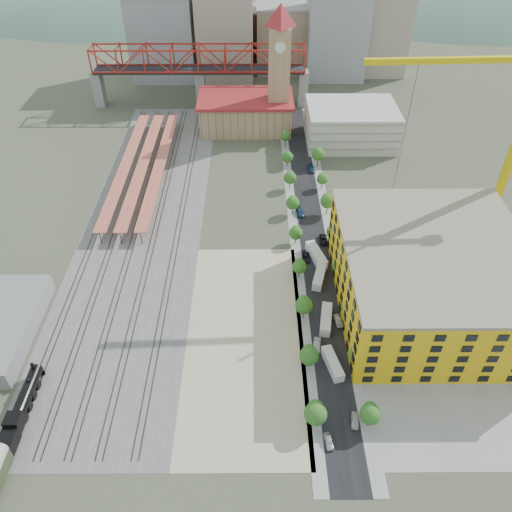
{
  "coord_description": "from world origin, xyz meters",
  "views": [
    {
      "loc": [
        -1.73,
        -110.66,
        92.92
      ],
      "look_at": [
        -1.24,
        -12.69,
        10.0
      ],
      "focal_mm": 35.0,
      "sensor_mm": 36.0,
      "label": 1
    }
  ],
  "objects_px": {
    "clock_tower": "(279,59)",
    "construction_building": "(431,276)",
    "site_trailer_c": "(319,276)",
    "site_trailer_d": "(316,255)",
    "tower_crane": "(510,119)",
    "site_trailer_b": "(326,319)",
    "locomotive": "(21,409)",
    "car_0": "(329,441)",
    "site_trailer_a": "(333,364)"
  },
  "relations": [
    {
      "from": "clock_tower",
      "to": "construction_building",
      "type": "relative_size",
      "value": 1.03
    },
    {
      "from": "tower_crane",
      "to": "site_trailer_c",
      "type": "relative_size",
      "value": 6.59
    },
    {
      "from": "site_trailer_c",
      "to": "site_trailer_a",
      "type": "bearing_deg",
      "value": -74.6
    },
    {
      "from": "site_trailer_b",
      "to": "construction_building",
      "type": "bearing_deg",
      "value": 24.17
    },
    {
      "from": "locomotive",
      "to": "site_trailer_c",
      "type": "height_order",
      "value": "locomotive"
    },
    {
      "from": "site_trailer_d",
      "to": "site_trailer_c",
      "type": "bearing_deg",
      "value": -106.96
    },
    {
      "from": "site_trailer_b",
      "to": "tower_crane",
      "type": "bearing_deg",
      "value": 45.11
    },
    {
      "from": "clock_tower",
      "to": "site_trailer_c",
      "type": "xyz_separation_m",
      "value": [
        8.0,
        -91.07,
        -27.4
      ]
    },
    {
      "from": "site_trailer_a",
      "to": "site_trailer_c",
      "type": "height_order",
      "value": "site_trailer_c"
    },
    {
      "from": "tower_crane",
      "to": "site_trailer_b",
      "type": "bearing_deg",
      "value": -144.44
    },
    {
      "from": "locomotive",
      "to": "site_trailer_b",
      "type": "xyz_separation_m",
      "value": [
        66.0,
        25.4,
        -0.87
      ]
    },
    {
      "from": "clock_tower",
      "to": "site_trailer_d",
      "type": "relative_size",
      "value": 5.0
    },
    {
      "from": "site_trailer_c",
      "to": "car_0",
      "type": "distance_m",
      "value": 47.91
    },
    {
      "from": "site_trailer_a",
      "to": "site_trailer_c",
      "type": "bearing_deg",
      "value": 75.83
    },
    {
      "from": "site_trailer_a",
      "to": "car_0",
      "type": "bearing_deg",
      "value": -113.32
    },
    {
      "from": "site_trailer_b",
      "to": "car_0",
      "type": "relative_size",
      "value": 2.51
    },
    {
      "from": "construction_building",
      "to": "locomotive",
      "type": "relative_size",
      "value": 2.16
    },
    {
      "from": "tower_crane",
      "to": "site_trailer_a",
      "type": "bearing_deg",
      "value": -134.89
    },
    {
      "from": "clock_tower",
      "to": "car_0",
      "type": "height_order",
      "value": "clock_tower"
    },
    {
      "from": "construction_building",
      "to": "locomotive",
      "type": "xyz_separation_m",
      "value": [
        -92.0,
        -32.18,
        -7.22
      ]
    },
    {
      "from": "clock_tower",
      "to": "site_trailer_b",
      "type": "xyz_separation_m",
      "value": [
        8.0,
        -106.77,
        -27.38
      ]
    },
    {
      "from": "construction_building",
      "to": "car_0",
      "type": "xyz_separation_m",
      "value": [
        -29.0,
        -38.89,
        -8.76
      ]
    },
    {
      "from": "clock_tower",
      "to": "site_trailer_c",
      "type": "relative_size",
      "value": 5.49
    },
    {
      "from": "tower_crane",
      "to": "clock_tower",
      "type": "bearing_deg",
      "value": 126.63
    },
    {
      "from": "construction_building",
      "to": "site_trailer_c",
      "type": "bearing_deg",
      "value": 161.06
    },
    {
      "from": "tower_crane",
      "to": "site_trailer_b",
      "type": "distance_m",
      "value": 68.3
    },
    {
      "from": "site_trailer_c",
      "to": "construction_building",
      "type": "bearing_deg",
      "value": -3.53
    },
    {
      "from": "clock_tower",
      "to": "car_0",
      "type": "relative_size",
      "value": 13.57
    },
    {
      "from": "construction_building",
      "to": "tower_crane",
      "type": "xyz_separation_m",
      "value": [
        20.62,
        26.55,
        29.07
      ]
    },
    {
      "from": "locomotive",
      "to": "car_0",
      "type": "relative_size",
      "value": 6.12
    },
    {
      "from": "tower_crane",
      "to": "construction_building",
      "type": "bearing_deg",
      "value": -127.83
    },
    {
      "from": "site_trailer_c",
      "to": "clock_tower",
      "type": "bearing_deg",
      "value": 110.42
    },
    {
      "from": "tower_crane",
      "to": "site_trailer_c",
      "type": "height_order",
      "value": "tower_crane"
    },
    {
      "from": "site_trailer_b",
      "to": "clock_tower",
      "type": "bearing_deg",
      "value": 103.83
    },
    {
      "from": "clock_tower",
      "to": "site_trailer_b",
      "type": "bearing_deg",
      "value": -85.72
    },
    {
      "from": "locomotive",
      "to": "car_0",
      "type": "xyz_separation_m",
      "value": [
        63.0,
        -6.7,
        -1.54
      ]
    },
    {
      "from": "construction_building",
      "to": "site_trailer_b",
      "type": "bearing_deg",
      "value": -165.38
    },
    {
      "from": "tower_crane",
      "to": "site_trailer_a",
      "type": "distance_m",
      "value": 75.84
    },
    {
      "from": "site_trailer_a",
      "to": "site_trailer_d",
      "type": "bearing_deg",
      "value": 75.83
    },
    {
      "from": "construction_building",
      "to": "site_trailer_a",
      "type": "distance_m",
      "value": 33.96
    },
    {
      "from": "clock_tower",
      "to": "construction_building",
      "type": "xyz_separation_m",
      "value": [
        34.0,
        -99.99,
        -19.29
      ]
    },
    {
      "from": "construction_building",
      "to": "site_trailer_c",
      "type": "xyz_separation_m",
      "value": [
        -26.0,
        8.92,
        -8.11
      ]
    },
    {
      "from": "car_0",
      "to": "site_trailer_c",
      "type": "bearing_deg",
      "value": 78.32
    },
    {
      "from": "site_trailer_a",
      "to": "car_0",
      "type": "relative_size",
      "value": 2.34
    },
    {
      "from": "clock_tower",
      "to": "construction_building",
      "type": "bearing_deg",
      "value": -71.22
    },
    {
      "from": "locomotive",
      "to": "site_trailer_a",
      "type": "relative_size",
      "value": 2.62
    },
    {
      "from": "tower_crane",
      "to": "site_trailer_b",
      "type": "height_order",
      "value": "tower_crane"
    },
    {
      "from": "site_trailer_d",
      "to": "tower_crane",
      "type": "bearing_deg",
      "value": -6.25
    },
    {
      "from": "site_trailer_b",
      "to": "locomotive",
      "type": "bearing_deg",
      "value": -149.4
    },
    {
      "from": "site_trailer_c",
      "to": "site_trailer_d",
      "type": "relative_size",
      "value": 0.91
    }
  ]
}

